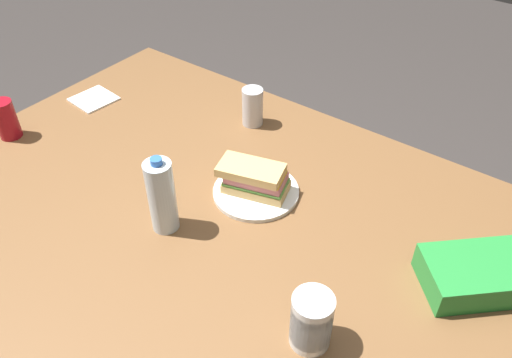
{
  "coord_description": "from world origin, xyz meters",
  "views": [
    {
      "loc": [
        -0.67,
        0.7,
        1.66
      ],
      "look_at": [
        -0.05,
        -0.13,
        0.78
      ],
      "focal_mm": 36.07,
      "sensor_mm": 36.0,
      "label": 1
    }
  ],
  "objects_px": {
    "paper_plate": "(256,191)",
    "water_bottle_spare": "(162,196)",
    "dining_table": "(212,233)",
    "plastic_cup_stack": "(311,321)",
    "soda_can_silver": "(253,107)",
    "sandwich": "(254,178)",
    "soda_can_red": "(6,119)",
    "chip_bag": "(476,275)"
  },
  "relations": [
    {
      "from": "paper_plate",
      "to": "sandwich",
      "type": "bearing_deg",
      "value": 42.83
    },
    {
      "from": "paper_plate",
      "to": "chip_bag",
      "type": "xyz_separation_m",
      "value": [
        -0.57,
        -0.04,
        0.03
      ]
    },
    {
      "from": "paper_plate",
      "to": "water_bottle_spare",
      "type": "xyz_separation_m",
      "value": [
        0.11,
        0.23,
        0.09
      ]
    },
    {
      "from": "sandwich",
      "to": "soda_can_silver",
      "type": "distance_m",
      "value": 0.34
    },
    {
      "from": "soda_can_red",
      "to": "plastic_cup_stack",
      "type": "xyz_separation_m",
      "value": [
        -1.12,
        0.06,
        0.0
      ]
    },
    {
      "from": "dining_table",
      "to": "chip_bag",
      "type": "relative_size",
      "value": 7.16
    },
    {
      "from": "sandwich",
      "to": "water_bottle_spare",
      "type": "xyz_separation_m",
      "value": [
        0.11,
        0.23,
        0.05
      ]
    },
    {
      "from": "sandwich",
      "to": "water_bottle_spare",
      "type": "bearing_deg",
      "value": 65.46
    },
    {
      "from": "soda_can_silver",
      "to": "paper_plate",
      "type": "bearing_deg",
      "value": 128.32
    },
    {
      "from": "paper_plate",
      "to": "sandwich",
      "type": "xyz_separation_m",
      "value": [
        0.0,
        0.0,
        0.05
      ]
    },
    {
      "from": "paper_plate",
      "to": "soda_can_silver",
      "type": "xyz_separation_m",
      "value": [
        0.21,
        -0.27,
        0.06
      ]
    },
    {
      "from": "plastic_cup_stack",
      "to": "soda_can_silver",
      "type": "relative_size",
      "value": 1.07
    },
    {
      "from": "paper_plate",
      "to": "soda_can_red",
      "type": "relative_size",
      "value": 1.9
    },
    {
      "from": "dining_table",
      "to": "chip_bag",
      "type": "height_order",
      "value": "chip_bag"
    },
    {
      "from": "water_bottle_spare",
      "to": "paper_plate",
      "type": "bearing_deg",
      "value": -114.9
    },
    {
      "from": "dining_table",
      "to": "chip_bag",
      "type": "xyz_separation_m",
      "value": [
        -0.62,
        -0.17,
        0.11
      ]
    },
    {
      "from": "dining_table",
      "to": "water_bottle_spare",
      "type": "distance_m",
      "value": 0.21
    },
    {
      "from": "soda_can_red",
      "to": "plastic_cup_stack",
      "type": "height_order",
      "value": "plastic_cup_stack"
    },
    {
      "from": "paper_plate",
      "to": "water_bottle_spare",
      "type": "height_order",
      "value": "water_bottle_spare"
    },
    {
      "from": "paper_plate",
      "to": "plastic_cup_stack",
      "type": "relative_size",
      "value": 1.77
    },
    {
      "from": "paper_plate",
      "to": "plastic_cup_stack",
      "type": "height_order",
      "value": "plastic_cup_stack"
    },
    {
      "from": "dining_table",
      "to": "paper_plate",
      "type": "bearing_deg",
      "value": -109.83
    },
    {
      "from": "paper_plate",
      "to": "sandwich",
      "type": "distance_m",
      "value": 0.05
    },
    {
      "from": "paper_plate",
      "to": "soda_can_silver",
      "type": "bearing_deg",
      "value": -51.68
    },
    {
      "from": "soda_can_silver",
      "to": "water_bottle_spare",
      "type": "bearing_deg",
      "value": 101.5
    },
    {
      "from": "water_bottle_spare",
      "to": "chip_bag",
      "type": "bearing_deg",
      "value": -158.14
    },
    {
      "from": "sandwich",
      "to": "soda_can_silver",
      "type": "xyz_separation_m",
      "value": [
        0.21,
        -0.27,
        0.01
      ]
    },
    {
      "from": "water_bottle_spare",
      "to": "soda_can_silver",
      "type": "xyz_separation_m",
      "value": [
        0.1,
        -0.5,
        -0.04
      ]
    },
    {
      "from": "paper_plate",
      "to": "soda_can_red",
      "type": "distance_m",
      "value": 0.81
    },
    {
      "from": "water_bottle_spare",
      "to": "soda_can_silver",
      "type": "bearing_deg",
      "value": -78.5
    },
    {
      "from": "dining_table",
      "to": "chip_bag",
      "type": "bearing_deg",
      "value": -164.49
    },
    {
      "from": "plastic_cup_stack",
      "to": "soda_can_silver",
      "type": "bearing_deg",
      "value": -44.88
    },
    {
      "from": "chip_bag",
      "to": "water_bottle_spare",
      "type": "distance_m",
      "value": 0.74
    },
    {
      "from": "plastic_cup_stack",
      "to": "soda_can_silver",
      "type": "height_order",
      "value": "plastic_cup_stack"
    },
    {
      "from": "dining_table",
      "to": "soda_can_silver",
      "type": "xyz_separation_m",
      "value": [
        0.16,
        -0.4,
        0.14
      ]
    },
    {
      "from": "chip_bag",
      "to": "plastic_cup_stack",
      "type": "bearing_deg",
      "value": -166.22
    },
    {
      "from": "chip_bag",
      "to": "soda_can_silver",
      "type": "height_order",
      "value": "soda_can_silver"
    },
    {
      "from": "soda_can_red",
      "to": "water_bottle_spare",
      "type": "xyz_separation_m",
      "value": [
        -0.66,
        -0.0,
        0.04
      ]
    },
    {
      "from": "chip_bag",
      "to": "plastic_cup_stack",
      "type": "distance_m",
      "value": 0.4
    },
    {
      "from": "water_bottle_spare",
      "to": "soda_can_red",
      "type": "bearing_deg",
      "value": 0.18
    },
    {
      "from": "plastic_cup_stack",
      "to": "dining_table",
      "type": "bearing_deg",
      "value": -22.14
    },
    {
      "from": "paper_plate",
      "to": "chip_bag",
      "type": "bearing_deg",
      "value": -176.01
    }
  ]
}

